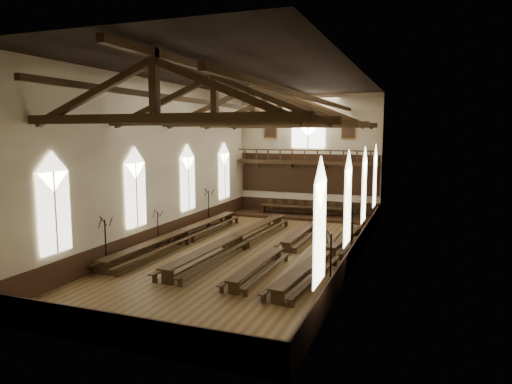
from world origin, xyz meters
TOP-DOWN VIEW (x-y plane):
  - ground at (0.00, 0.00)m, footprint 26.00×26.00m
  - room_walls at (0.00, 0.00)m, footprint 26.00×26.00m
  - wainscot_band at (0.00, 0.00)m, footprint 12.00×26.00m
  - side_windows at (-0.00, -0.00)m, footprint 11.85×19.80m
  - end_window at (0.00, 12.90)m, footprint 2.80×0.12m
  - minstrels_gallery at (0.00, 12.66)m, footprint 11.80×1.24m
  - portraits at (0.00, 12.90)m, footprint 7.75×0.09m
  - roof_trusses at (0.00, -0.00)m, footprint 11.70×25.70m
  - refectory_row_a at (-4.93, 0.19)m, footprint 1.77×14.76m
  - refectory_row_b at (-1.18, 0.16)m, footprint 2.01×15.09m
  - refectory_row_c at (1.92, -0.61)m, footprint 1.45×13.63m
  - refectory_row_d at (4.57, -0.82)m, footprint 2.09×14.31m
  - dais at (0.03, 11.40)m, footprint 11.40×3.14m
  - high_table at (0.03, 11.40)m, footprint 7.27×1.13m
  - high_chairs at (0.03, 12.12)m, footprint 6.80×0.51m
  - candelabrum_left_near at (-5.55, -6.17)m, footprint 0.83×0.78m
  - candelabrum_left_mid at (-5.55, -1.43)m, footprint 0.66×0.71m
  - candelabrum_left_far at (-5.55, 5.38)m, footprint 0.85×0.82m
  - candelabrum_right_near at (5.55, -5.03)m, footprint 0.71×0.82m
  - candelabrum_right_mid at (5.55, 1.14)m, footprint 0.87×0.82m
  - candelabrum_right_far at (5.55, 5.97)m, footprint 0.68×0.74m

SIDE VIEW (x-z plane):
  - ground at x=0.00m, z-range 0.00..0.00m
  - dais at x=0.03m, z-range 0.00..0.21m
  - refectory_row_c at x=1.92m, z-range 0.15..0.82m
  - refectory_row_d at x=4.57m, z-range 0.17..0.90m
  - refectory_row_a at x=-4.93m, z-range 0.18..0.96m
  - refectory_row_b at x=-1.18m, z-range 0.19..1.00m
  - wainscot_band at x=0.00m, z-range 0.00..1.20m
  - candelabrum_left_mid at x=-5.55m, z-range -0.46..1.88m
  - candelabrum_right_far at x=5.55m, z-range -0.48..1.95m
  - high_table at x=0.03m, z-range 0.44..1.12m
  - high_chairs at x=0.03m, z-range 0.26..1.32m
  - candelabrum_right_near at x=5.55m, z-range -0.52..2.13m
  - candelabrum_left_near at x=-5.55m, z-range -0.54..2.21m
  - candelabrum_left_far at x=-5.55m, z-range -0.55..2.27m
  - candelabrum_right_mid at x=5.55m, z-range -0.56..2.30m
  - side_windows at x=0.00m, z-range 1.49..5.99m
  - minstrels_gallery at x=0.00m, z-range 2.06..5.76m
  - room_walls at x=0.00m, z-range -6.54..19.46m
  - portraits at x=0.00m, z-range 6.38..7.82m
  - end_window at x=0.00m, z-range 5.32..9.12m
  - roof_trusses at x=0.00m, z-range 6.82..9.62m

